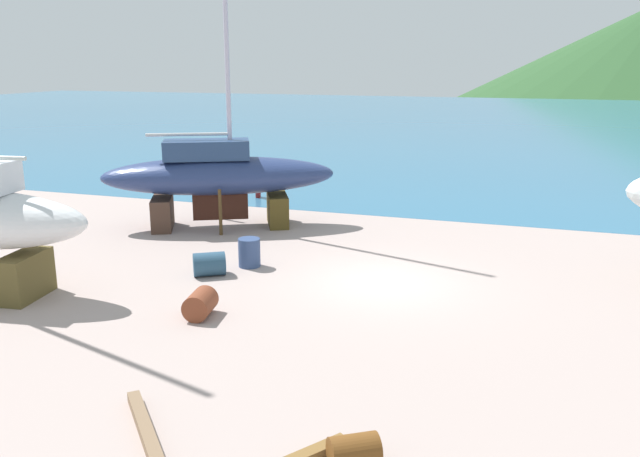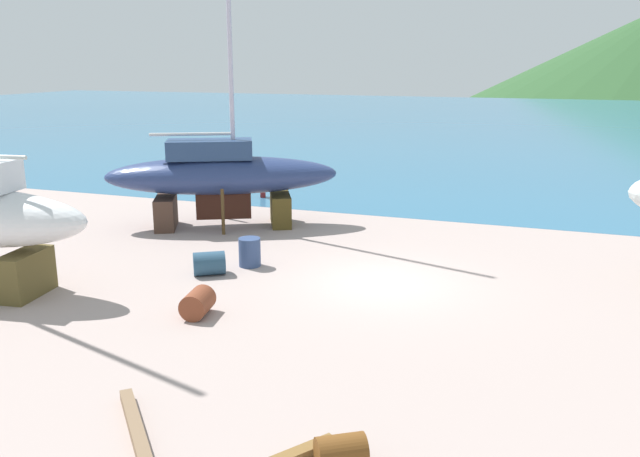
# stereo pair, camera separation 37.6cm
# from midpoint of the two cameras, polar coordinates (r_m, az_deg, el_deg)

# --- Properties ---
(ground_plane) EXTENTS (46.92, 46.92, 0.00)m
(ground_plane) POSITION_cam_midpoint_polar(r_m,az_deg,el_deg) (14.99, 1.43, -9.32)
(ground_plane) COLOR #AB9791
(sea_water) EXTENTS (174.82, 86.85, 0.01)m
(sea_water) POSITION_cam_midpoint_polar(r_m,az_deg,el_deg) (68.68, 15.08, 8.85)
(sea_water) COLOR teal
(sea_water) RESTS_ON ground
(sailboat_large_starboard) EXTENTS (8.54, 5.74, 14.40)m
(sailboat_large_starboard) POSITION_cam_midpoint_polar(r_m,az_deg,el_deg) (24.46, -9.19, 4.57)
(sailboat_large_starboard) COLOR #4E3F1A
(sailboat_large_starboard) RESTS_ON ground
(worker) EXTENTS (0.36, 0.49, 1.66)m
(worker) POSITION_cam_midpoint_polar(r_m,az_deg,el_deg) (29.76, -5.75, 4.31)
(worker) COLOR maroon
(worker) RESTS_ON ground
(barrel_ochre) EXTENTS (0.92, 0.85, 0.52)m
(barrel_ochre) POSITION_cam_midpoint_polar(r_m,az_deg,el_deg) (10.58, 1.88, -18.64)
(barrel_ochre) COLOR brown
(barrel_ochre) RESTS_ON ground
(barrel_tipped_left) EXTENTS (0.78, 0.78, 0.86)m
(barrel_tipped_left) POSITION_cam_midpoint_polar(r_m,az_deg,el_deg) (19.88, -6.65, -2.07)
(barrel_tipped_left) COLOR navy
(barrel_tipped_left) RESTS_ON ground
(barrel_by_slipway) EXTENTS (1.12, 1.05, 0.68)m
(barrel_by_slipway) POSITION_cam_midpoint_polar(r_m,az_deg,el_deg) (19.24, -10.07, -3.04)
(barrel_by_slipway) COLOR navy
(barrel_by_slipway) RESTS_ON ground
(barrel_tipped_right) EXTENTS (0.79, 0.99, 0.65)m
(barrel_tipped_right) POSITION_cam_midpoint_polar(r_m,az_deg,el_deg) (16.27, -10.93, -6.40)
(barrel_tipped_right) COLOR brown
(barrel_tipped_right) RESTS_ON ground
(timber_long_fore) EXTENTS (0.49, 2.84, 0.14)m
(timber_long_fore) POSITION_cam_midpoint_polar(r_m,az_deg,el_deg) (26.91, -25.18, 0.21)
(timber_long_fore) COLOR brown
(timber_long_fore) RESTS_ON ground
(timber_long_aft) EXTENTS (0.94, 1.22, 0.16)m
(timber_long_aft) POSITION_cam_midpoint_polar(r_m,az_deg,el_deg) (10.84, -1.78, -18.88)
(timber_long_aft) COLOR brown
(timber_long_aft) RESTS_ON ground
(timber_short_skew) EXTENTS (1.88, 2.03, 0.19)m
(timber_short_skew) POSITION_cam_midpoint_polar(r_m,az_deg,el_deg) (11.78, -15.70, -16.42)
(timber_short_skew) COLOR #806449
(timber_short_skew) RESTS_ON ground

